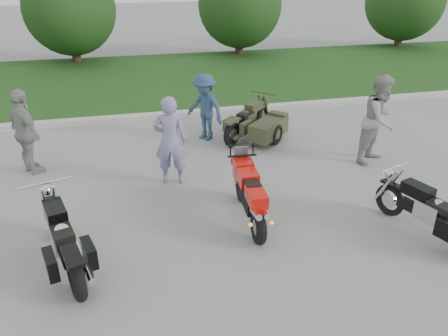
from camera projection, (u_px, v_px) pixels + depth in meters
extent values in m
plane|color=gray|center=(217.00, 238.00, 7.07)|extent=(80.00, 80.00, 0.00)
cube|color=#B5B2AA|center=(171.00, 115.00, 12.28)|extent=(60.00, 0.30, 0.15)
cube|color=#24521C|center=(157.00, 79.00, 15.91)|extent=(60.00, 8.00, 0.14)
cylinder|color=#3F2B1C|center=(76.00, 50.00, 17.99)|extent=(0.36, 0.36, 1.20)
sphere|color=#1C3914|center=(70.00, 9.00, 17.29)|extent=(3.60, 3.60, 3.60)
cylinder|color=#3F2B1C|center=(239.00, 43.00, 19.44)|extent=(0.36, 0.36, 1.20)
sphere|color=#1C3914|center=(240.00, 5.00, 18.74)|extent=(3.60, 3.60, 3.60)
cylinder|color=#3F2B1C|center=(399.00, 36.00, 21.09)|extent=(0.36, 0.36, 1.20)
sphere|color=#1C3914|center=(405.00, 1.00, 20.39)|extent=(3.60, 3.60, 3.60)
torus|color=black|center=(259.00, 227.00, 6.83)|extent=(0.21, 0.58, 0.57)
torus|color=black|center=(241.00, 188.00, 8.01)|extent=(0.14, 0.56, 0.55)
cube|color=black|center=(250.00, 196.00, 7.28)|extent=(0.31, 0.84, 0.32)
cube|color=red|center=(248.00, 177.00, 7.36)|extent=(0.34, 0.52, 0.24)
cube|color=red|center=(256.00, 197.00, 6.82)|extent=(0.31, 0.52, 0.20)
cube|color=black|center=(252.00, 184.00, 7.05)|extent=(0.26, 0.34, 0.09)
cube|color=red|center=(243.00, 170.00, 7.68)|extent=(0.33, 0.39, 0.37)
cylinder|color=silver|center=(256.00, 214.00, 6.65)|extent=(0.13, 0.43, 0.20)
cylinder|color=silver|center=(264.00, 213.00, 6.67)|extent=(0.13, 0.43, 0.20)
torus|color=black|center=(76.00, 278.00, 5.69)|extent=(0.34, 0.67, 0.65)
torus|color=black|center=(54.00, 221.00, 6.94)|extent=(0.28, 0.62, 0.62)
cube|color=black|center=(63.00, 242.00, 6.28)|extent=(0.53, 1.17, 0.13)
cube|color=silver|center=(62.00, 237.00, 6.25)|extent=(0.40, 0.50, 0.34)
cube|color=black|center=(55.00, 212.00, 6.35)|extent=(0.41, 0.58, 0.21)
cube|color=black|center=(62.00, 232.00, 6.06)|extent=(0.39, 0.54, 0.12)
cube|color=black|center=(72.00, 256.00, 5.54)|extent=(0.35, 0.57, 0.06)
cylinder|color=silver|center=(82.00, 258.00, 6.15)|extent=(0.39, 1.04, 0.10)
torus|color=black|center=(389.00, 200.00, 7.58)|extent=(0.29, 0.58, 0.58)
cube|color=black|center=(428.00, 215.00, 6.97)|extent=(0.53, 1.09, 0.13)
cube|color=silver|center=(429.00, 211.00, 6.94)|extent=(0.39, 0.47, 0.32)
cube|color=black|center=(418.00, 190.00, 7.04)|extent=(0.40, 0.55, 0.20)
cube|color=black|center=(439.00, 206.00, 6.77)|extent=(0.38, 0.51, 0.11)
torus|color=black|center=(232.00, 134.00, 10.34)|extent=(0.55, 0.53, 0.61)
torus|color=black|center=(262.00, 117.00, 11.47)|extent=(0.49, 0.48, 0.58)
cube|color=black|center=(248.00, 122.00, 10.87)|extent=(0.92, 0.89, 0.13)
cube|color=#343B22|center=(248.00, 119.00, 10.84)|extent=(0.48, 0.48, 0.32)
cube|color=#343B22|center=(254.00, 107.00, 10.93)|extent=(0.53, 0.53, 0.20)
cube|color=black|center=(245.00, 114.00, 10.67)|extent=(0.50, 0.49, 0.11)
cube|color=#343B22|center=(232.00, 121.00, 10.20)|extent=(0.50, 0.49, 0.05)
cylinder|color=#343B22|center=(247.00, 132.00, 10.61)|extent=(0.78, 0.75, 0.09)
cube|color=#343B22|center=(269.00, 129.00, 10.50)|extent=(1.19, 1.17, 0.41)
torus|color=black|center=(277.00, 135.00, 10.44)|extent=(0.44, 0.43, 0.51)
imported|color=#837BA7|center=(170.00, 141.00, 8.43)|extent=(0.73, 0.57, 1.79)
imported|color=#979791|center=(380.00, 119.00, 9.32)|extent=(1.18, 1.12, 1.92)
imported|color=#2D465F|center=(205.00, 107.00, 10.53)|extent=(1.12, 1.21, 1.63)
imported|color=gray|center=(26.00, 132.00, 8.82)|extent=(0.96, 1.11, 1.79)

